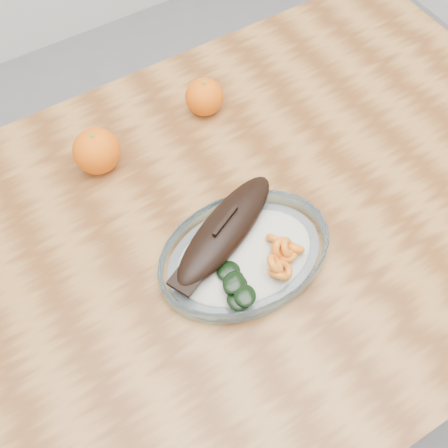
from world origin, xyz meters
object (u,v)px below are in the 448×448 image
object	(u,v)px
orange_left	(97,151)
plated_meal	(244,252)
dining_table	(246,250)
orange_right	(204,97)

from	to	relation	value
orange_left	plated_meal	bearing A→B (deg)	-68.25
dining_table	plated_meal	xyz separation A→B (m)	(-0.04, -0.06, 0.12)
dining_table	orange_right	xyz separation A→B (m)	(0.06, 0.24, 0.13)
dining_table	plated_meal	bearing A→B (deg)	-128.23
plated_meal	orange_left	world-z (taller)	orange_left
orange_right	orange_left	bearing A→B (deg)	-175.34
orange_right	plated_meal	bearing A→B (deg)	-109.60
orange_left	orange_right	world-z (taller)	orange_left
dining_table	orange_left	bearing A→B (deg)	124.63
plated_meal	orange_left	bearing A→B (deg)	114.21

